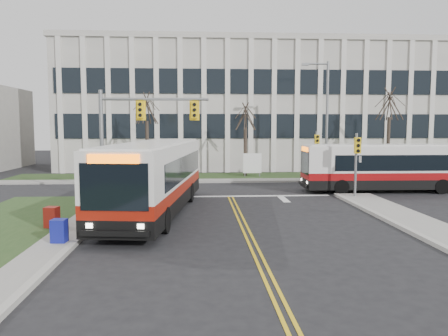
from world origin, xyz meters
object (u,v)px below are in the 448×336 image
at_px(newspaper_box_blue, 59,233).
at_px(newspaper_box_red, 52,219).
at_px(streetlight, 325,113).
at_px(bus_main, 155,179).
at_px(directory_sign, 252,164).
at_px(bus_cross, 391,169).

distance_m(newspaper_box_blue, newspaper_box_red, 2.63).
bearing_deg(streetlight, bus_main, -133.22).
height_order(directory_sign, newspaper_box_blue, directory_sign).
height_order(bus_cross, newspaper_box_blue, bus_cross).
height_order(newspaper_box_blue, newspaper_box_red, same).
height_order(streetlight, newspaper_box_blue, streetlight).
relative_size(newspaper_box_blue, newspaper_box_red, 1.00).
xyz_separation_m(bus_cross, newspaper_box_blue, (-17.23, -11.78, -1.01)).
height_order(bus_main, bus_cross, bus_main).
bearing_deg(newspaper_box_blue, streetlight, 55.76).
height_order(streetlight, bus_cross, streetlight).
height_order(streetlight, directory_sign, streetlight).
relative_size(directory_sign, newspaper_box_blue, 2.11).
bearing_deg(bus_main, newspaper_box_red, -132.68).
xyz_separation_m(bus_main, bus_cross, (14.41, 6.09, -0.19)).
distance_m(streetlight, directory_sign, 6.96).
height_order(bus_main, newspaper_box_blue, bus_main).
bearing_deg(bus_main, newspaper_box_blue, -109.29).
distance_m(streetlight, bus_cross, 8.02).
relative_size(streetlight, bus_main, 0.73).
distance_m(streetlight, newspaper_box_red, 23.07).
relative_size(directory_sign, bus_cross, 0.18).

